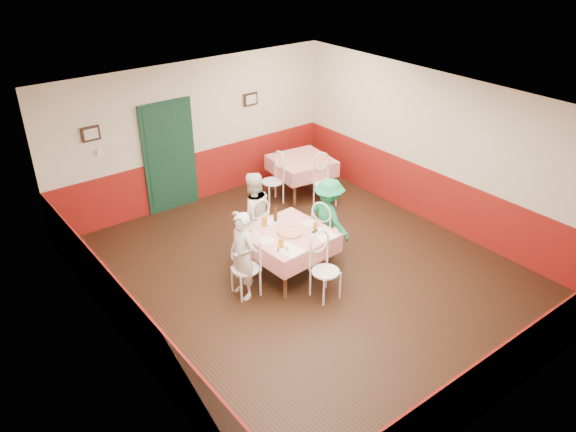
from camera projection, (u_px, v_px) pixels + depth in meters
floor at (308, 274)px, 9.11m from camera, size 7.00×7.00×0.00m
ceiling at (311, 106)px, 7.78m from camera, size 7.00×7.00×0.00m
back_wall at (195, 133)px, 10.88m from camera, size 6.00×0.10×2.80m
front_wall at (518, 311)px, 6.00m from camera, size 6.00×0.10×2.80m
left_wall at (120, 263)px, 6.83m from camera, size 0.10×7.00×2.80m
right_wall at (438, 151)px, 10.06m from camera, size 0.10×7.00×2.80m
wainscot_back at (199, 176)px, 11.30m from camera, size 6.00×0.03×1.00m
wainscot_front at (501, 373)px, 6.44m from camera, size 6.00×0.03×1.00m
wainscot_left at (131, 321)px, 7.26m from camera, size 0.03×7.00×1.00m
wainscot_right at (432, 196)px, 10.48m from camera, size 0.03×7.00×1.00m
door at (170, 158)px, 10.69m from camera, size 0.96×0.06×2.10m
picture_left at (91, 134)px, 9.56m from camera, size 0.32×0.03×0.26m
picture_right at (251, 99)px, 11.33m from camera, size 0.32×0.03×0.26m
thermostat at (100, 152)px, 9.78m from camera, size 0.10×0.03×0.10m
main_table at (288, 253)px, 8.96m from camera, size 1.29×1.29×0.77m
second_table at (301, 176)px, 11.61m from camera, size 1.25×1.25×0.77m
chair_left at (246, 269)px, 8.43m from camera, size 0.47×0.47×0.90m
chair_right at (326, 232)px, 9.42m from camera, size 0.53×0.53×0.90m
chair_far at (255, 229)px, 9.49m from camera, size 0.45×0.45×0.90m
chair_near at (326, 272)px, 8.36m from camera, size 0.43×0.43×0.90m
chair_second_a at (272, 182)px, 11.17m from camera, size 0.47×0.47×0.90m
chair_second_b at (325, 185)px, 11.05m from camera, size 0.47×0.47×0.90m
pizza at (290, 232)px, 8.75m from camera, size 0.42×0.42×0.03m
plate_left at (266, 241)px, 8.53m from camera, size 0.27×0.27×0.01m
plate_right at (310, 223)px, 9.01m from camera, size 0.27×0.27×0.01m
plate_far at (270, 222)px, 9.05m from camera, size 0.27×0.27×0.01m
glass_a at (281, 243)px, 8.34m from camera, size 0.08×0.08×0.15m
glass_b at (315, 226)px, 8.83m from camera, size 0.07×0.07×0.13m
glass_c at (265, 221)px, 8.93m from camera, size 0.09×0.09×0.15m
beer_bottle at (275, 215)px, 9.02m from camera, size 0.07×0.07×0.24m
shaker_a at (286, 249)px, 8.27m from camera, size 0.04×0.04×0.09m
shaker_b at (288, 249)px, 8.24m from camera, size 0.04×0.04×0.09m
shaker_c at (278, 249)px, 8.26m from camera, size 0.04×0.04×0.09m
menu_left at (289, 250)px, 8.31m from camera, size 0.37×0.45×0.00m
menu_right at (324, 234)px, 8.73m from camera, size 0.36×0.44×0.00m
wallet at (315, 232)px, 8.77m from camera, size 0.12×0.10×0.02m
diner_left at (242, 256)px, 8.28m from camera, size 0.35×0.52×1.39m
diner_far at (253, 213)px, 9.38m from camera, size 0.81×0.68×1.47m
diner_right at (329, 218)px, 9.33m from camera, size 0.52×0.90×1.39m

